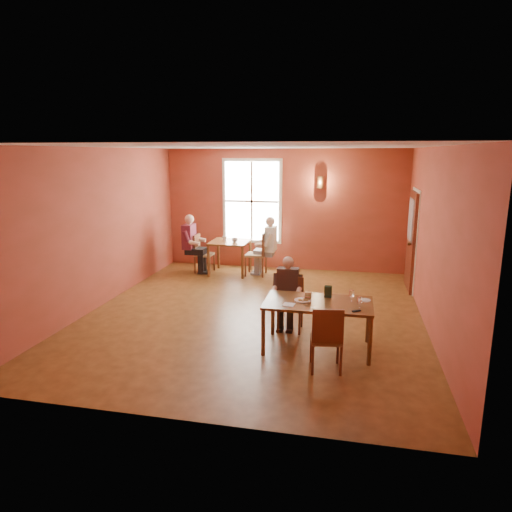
% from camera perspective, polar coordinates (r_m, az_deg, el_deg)
% --- Properties ---
extents(ground, '(6.00, 7.00, 0.01)m').
position_cam_1_polar(ground, '(8.46, -0.28, -7.25)').
color(ground, brown).
rests_on(ground, ground).
extents(wall_back, '(6.00, 0.04, 3.00)m').
position_cam_1_polar(wall_back, '(11.47, 3.46, 5.78)').
color(wall_back, brown).
rests_on(wall_back, ground).
extents(wall_front, '(6.00, 0.04, 3.00)m').
position_cam_1_polar(wall_front, '(4.79, -9.29, -4.37)').
color(wall_front, brown).
rests_on(wall_front, ground).
extents(wall_left, '(0.04, 7.00, 3.00)m').
position_cam_1_polar(wall_left, '(9.18, -18.95, 3.34)').
color(wall_left, brown).
rests_on(wall_left, ground).
extents(wall_right, '(0.04, 7.00, 3.00)m').
position_cam_1_polar(wall_right, '(7.99, 21.23, 1.84)').
color(wall_right, brown).
rests_on(wall_right, ground).
extents(ceiling, '(6.00, 7.00, 0.04)m').
position_cam_1_polar(ceiling, '(7.94, -0.31, 13.53)').
color(ceiling, white).
rests_on(ceiling, wall_back).
extents(window, '(1.36, 0.10, 1.96)m').
position_cam_1_polar(window, '(11.55, -0.52, 6.85)').
color(window, white).
rests_on(window, wall_back).
extents(door, '(0.12, 1.04, 2.10)m').
position_cam_1_polar(door, '(10.30, 18.77, 1.78)').
color(door, maroon).
rests_on(door, ground).
extents(wall_sconce, '(0.16, 0.16, 0.28)m').
position_cam_1_polar(wall_sconce, '(11.21, 8.04, 9.11)').
color(wall_sconce, brown).
rests_on(wall_sconce, wall_back).
extents(main_table, '(1.58, 0.89, 0.74)m').
position_cam_1_polar(main_table, '(6.97, 7.70, -8.59)').
color(main_table, brown).
rests_on(main_table, ground).
extents(chair_diner_main, '(0.39, 0.39, 0.88)m').
position_cam_1_polar(chair_diner_main, '(7.60, 4.32, -6.12)').
color(chair_diner_main, brown).
rests_on(chair_diner_main, ground).
extents(diner_main, '(0.47, 0.47, 1.17)m').
position_cam_1_polar(diner_main, '(7.53, 4.31, -5.15)').
color(diner_main, '#352118').
rests_on(diner_main, ground).
extents(chair_empty, '(0.46, 0.46, 0.93)m').
position_cam_1_polar(chair_empty, '(6.33, 8.76, -10.01)').
color(chair_empty, '#5B2D12').
rests_on(chair_empty, ground).
extents(plate_food, '(0.33, 0.33, 0.03)m').
position_cam_1_polar(plate_food, '(6.85, 5.86, -5.48)').
color(plate_food, silver).
rests_on(plate_food, main_table).
extents(sandwich, '(0.10, 0.10, 0.11)m').
position_cam_1_polar(sandwich, '(6.89, 6.52, -5.06)').
color(sandwich, '#D5B377').
rests_on(sandwich, main_table).
extents(goblet_a, '(0.09, 0.09, 0.19)m').
position_cam_1_polar(goblet_a, '(6.92, 11.84, -4.84)').
color(goblet_a, white).
rests_on(goblet_a, main_table).
extents(goblet_b, '(0.08, 0.08, 0.17)m').
position_cam_1_polar(goblet_b, '(6.68, 12.83, -5.61)').
color(goblet_b, white).
rests_on(goblet_b, main_table).
extents(menu_stand, '(0.11, 0.06, 0.19)m').
position_cam_1_polar(menu_stand, '(7.03, 8.99, -4.43)').
color(menu_stand, '#27412B').
rests_on(menu_stand, main_table).
extents(knife, '(0.18, 0.05, 0.00)m').
position_cam_1_polar(knife, '(6.59, 6.90, -6.38)').
color(knife, white).
rests_on(knife, main_table).
extents(napkin, '(0.18, 0.18, 0.01)m').
position_cam_1_polar(napkin, '(6.68, 4.11, -6.07)').
color(napkin, white).
rests_on(napkin, main_table).
extents(side_plate, '(0.20, 0.20, 0.01)m').
position_cam_1_polar(side_plate, '(7.03, 13.48, -5.39)').
color(side_plate, silver).
rests_on(side_plate, main_table).
extents(sunglasses, '(0.13, 0.10, 0.02)m').
position_cam_1_polar(sunglasses, '(6.54, 12.44, -6.71)').
color(sunglasses, black).
rests_on(sunglasses, main_table).
extents(second_table, '(0.91, 0.91, 0.80)m').
position_cam_1_polar(second_table, '(11.14, -3.28, -0.17)').
color(second_table, brown).
rests_on(second_table, ground).
extents(chair_diner_white, '(0.46, 0.46, 1.05)m').
position_cam_1_polar(chair_diner_white, '(10.96, -0.01, 0.30)').
color(chair_diner_white, brown).
rests_on(chair_diner_white, ground).
extents(diner_white, '(0.55, 0.55, 1.37)m').
position_cam_1_polar(diner_white, '(10.92, 0.14, 1.11)').
color(diner_white, silver).
rests_on(diner_white, ground).
extents(chair_diner_maroon, '(0.42, 0.42, 0.94)m').
position_cam_1_polar(chair_diner_maroon, '(11.31, -6.46, 0.33)').
color(chair_diner_maroon, '#442215').
rests_on(chair_diner_maroon, ground).
extents(diner_maroon, '(0.56, 0.56, 1.39)m').
position_cam_1_polar(diner_maroon, '(11.28, -6.64, 1.45)').
color(diner_maroon, maroon).
rests_on(diner_maroon, ground).
extents(cup_a, '(0.18, 0.18, 0.11)m').
position_cam_1_polar(cup_a, '(10.91, -2.68, 2.01)').
color(cup_a, silver).
rests_on(cup_a, second_table).
extents(cup_b, '(0.12, 0.12, 0.10)m').
position_cam_1_polar(cup_b, '(11.18, -3.94, 2.24)').
color(cup_b, silver).
rests_on(cup_b, second_table).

